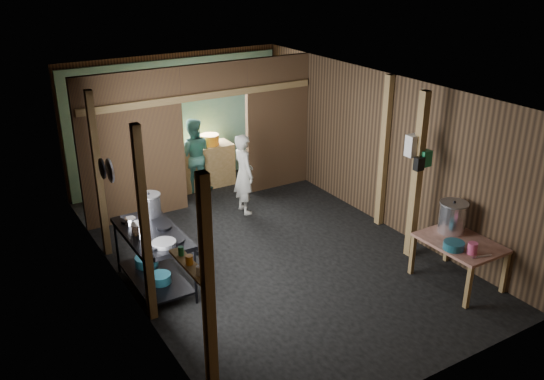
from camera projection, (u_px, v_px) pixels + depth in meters
floor at (266, 249)px, 9.16m from camera, size 4.50×7.00×0.00m
ceiling at (265, 88)px, 8.16m from camera, size 4.50×7.00×0.00m
wall_back at (176, 119)px, 11.42m from camera, size 4.50×0.00×2.60m
wall_front at (439, 278)px, 5.90m from camera, size 4.50×0.00×2.60m
wall_left at (119, 205)px, 7.58m from camera, size 0.00×7.00×2.60m
wall_right at (379, 149)px, 9.73m from camera, size 0.00×7.00×2.60m
partition_left at (132, 148)px, 9.76m from camera, size 1.85×0.10×2.60m
partition_right at (277, 124)px, 11.15m from camera, size 1.35×0.10×2.60m
partition_header at (214, 80)px, 10.13m from camera, size 1.30×0.10×0.60m
turquoise_panel at (177, 123)px, 11.39m from camera, size 4.40×0.06×2.50m
back_counter at (203, 166)px, 11.46m from camera, size 1.20×0.50×0.85m
wall_clock at (187, 89)px, 11.23m from camera, size 0.20×0.03×0.20m
post_left_a at (208, 298)px, 5.56m from camera, size 0.10×0.12×2.60m
post_left_b at (145, 227)px, 6.98m from camera, size 0.10×0.12×2.60m
post_left_c at (99, 176)px, 8.56m from camera, size 0.10×0.12×2.60m
post_right at (384, 153)px, 9.54m from camera, size 0.10×0.12×2.60m
post_free at (417, 177)px, 8.52m from camera, size 0.12×0.12×2.60m
cross_beam at (203, 96)px, 10.06m from camera, size 4.40×0.12×0.12m
pan_lid_big at (110, 171)px, 7.78m from camera, size 0.03×0.34×0.34m
pan_lid_small at (102, 169)px, 8.13m from camera, size 0.03×0.30×0.30m
wall_shelf at (190, 265)px, 5.93m from camera, size 0.14×0.80×0.03m
jar_white at (200, 271)px, 5.71m from camera, size 0.07×0.07×0.10m
jar_yellow at (189, 260)px, 5.91m from camera, size 0.08×0.08×0.10m
jar_green at (181, 251)px, 6.08m from camera, size 0.06×0.06×0.10m
bag_white at (414, 145)px, 8.37m from camera, size 0.22×0.15×0.32m
bag_green at (425, 158)px, 8.39m from camera, size 0.16×0.12×0.24m
bag_black at (419, 164)px, 8.32m from camera, size 0.14×0.10×0.20m
gas_range at (154, 259)px, 7.98m from camera, size 0.76×1.48×0.87m
prep_table at (458, 262)px, 8.13m from camera, size 0.81×1.12×0.66m
stove_pot_large at (149, 205)px, 8.24m from camera, size 0.44×0.44×0.34m
stove_pot_med at (140, 230)px, 7.66m from camera, size 0.26×0.26×0.21m
stove_saucepan at (131, 221)px, 8.00m from camera, size 0.17×0.17×0.10m
frying_pan at (164, 243)px, 7.44m from camera, size 0.42×0.59×0.07m
blue_tub_front at (160, 278)px, 7.91m from camera, size 0.30×0.30×0.12m
blue_tub_back at (147, 261)px, 8.34m from camera, size 0.33×0.33×0.13m
stock_pot at (453, 218)px, 8.21m from camera, size 0.54×0.54×0.47m
wash_basin at (454, 246)px, 7.78m from camera, size 0.31×0.31×0.11m
pink_bucket at (472, 248)px, 7.65m from camera, size 0.16×0.16×0.16m
knife at (482, 256)px, 7.60m from camera, size 0.30×0.11×0.01m
yellow_tub at (210, 140)px, 11.34m from camera, size 0.37×0.37×0.21m
cook at (244, 174)px, 10.22m from camera, size 0.38×0.55×1.46m
worker_back at (193, 155)px, 11.13m from camera, size 0.88×0.80×1.47m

